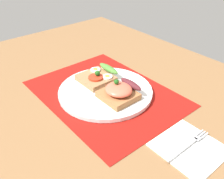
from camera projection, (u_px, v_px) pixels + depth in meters
The scene contains 7 objects.
ground_plane at pixel (106, 98), 75.58cm from camera, with size 120.00×90.00×3.20cm, color brown.
placemat at pixel (105, 93), 74.63cm from camera, with size 43.55×32.56×0.30cm, color maroon.
plate at pixel (105, 91), 74.23cm from camera, with size 27.42×27.42×1.17cm, color white.
sandwich_egg_tomato at pixel (98, 77), 77.66cm from camera, with size 9.75×10.68×3.93cm.
sandwich_salmon at pixel (119, 92), 69.38cm from camera, with size 9.37×10.40×5.57cm.
napkin at pixel (190, 147), 56.22cm from camera, with size 13.98×13.43×0.60cm, color white.
fork at pixel (189, 144), 56.40cm from camera, with size 1.62×13.96×0.32cm.
Camera 1 is at (48.78, -38.27, 41.75)cm, focal length 40.62 mm.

